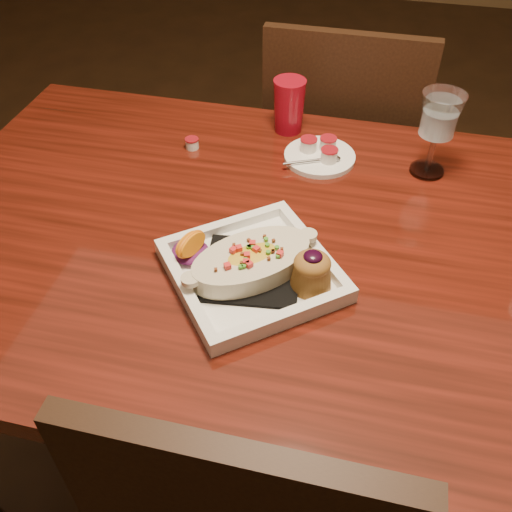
% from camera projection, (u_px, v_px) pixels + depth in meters
% --- Properties ---
extents(floor, '(7.00, 7.00, 0.00)m').
position_uv_depth(floor, '(291.00, 448.00, 1.54)').
color(floor, '#311E10').
rests_on(floor, ground).
extents(table, '(1.50, 0.90, 0.75)m').
position_uv_depth(table, '(306.00, 280.00, 1.09)').
color(table, maroon).
rests_on(table, floor).
extents(chair_far, '(0.42, 0.42, 0.93)m').
position_uv_depth(chair_far, '(340.00, 162.00, 1.64)').
color(chair_far, black).
rests_on(chair_far, floor).
extents(plate, '(0.36, 0.36, 0.08)m').
position_uv_depth(plate, '(257.00, 266.00, 0.94)').
color(plate, white).
rests_on(plate, table).
extents(goblet, '(0.08, 0.08, 0.18)m').
position_uv_depth(goblet, '(439.00, 120.00, 1.10)').
color(goblet, silver).
rests_on(goblet, table).
extents(saucer, '(0.15, 0.15, 0.10)m').
position_uv_depth(saucer, '(320.00, 154.00, 1.21)').
color(saucer, white).
rests_on(saucer, table).
extents(creamer_loose, '(0.03, 0.03, 0.02)m').
position_uv_depth(creamer_loose, '(192.00, 143.00, 1.24)').
color(creamer_loose, silver).
rests_on(creamer_loose, table).
extents(red_tumbler, '(0.07, 0.07, 0.12)m').
position_uv_depth(red_tumbler, '(289.00, 106.00, 1.26)').
color(red_tumbler, '#A20B1D').
rests_on(red_tumbler, table).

